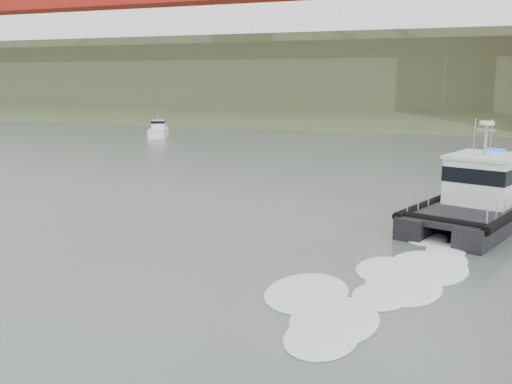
{
  "coord_description": "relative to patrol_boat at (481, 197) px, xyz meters",
  "views": [
    {
      "loc": [
        10.05,
        -17.19,
        8.03
      ],
      "look_at": [
        0.14,
        9.56,
        2.4
      ],
      "focal_mm": 40.0,
      "sensor_mm": 36.0,
      "label": 1
    }
  ],
  "objects": [
    {
      "name": "headlands",
      "position": [
        -11.03,
        108.63,
        5.55
      ],
      "size": [
        500.0,
        105.36,
        27.12
      ],
      "color": "#394D2C",
      "rests_on": "ground"
    },
    {
      "name": "ground",
      "position": [
        -11.03,
        -16.87,
        -1.5
      ],
      "size": [
        400.0,
        400.0,
        0.0
      ],
      "primitive_type": "plane",
      "color": "#48554F",
      "rests_on": "ground"
    },
    {
      "name": "patrol_boat",
      "position": [
        0.0,
        0.0,
        0.0
      ],
      "size": [
        8.31,
        13.12,
        5.99
      ],
      "rotation": [
        0.0,
        0.0,
        -0.34
      ],
      "color": "black",
      "rests_on": "ground"
    },
    {
      "name": "motorboat",
      "position": [
        -42.44,
        37.61,
        -0.58
      ],
      "size": [
        4.74,
        7.05,
        3.69
      ],
      "rotation": [
        0.0,
        0.0,
        0.41
      ],
      "color": "white",
      "rests_on": "ground"
    }
  ]
}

